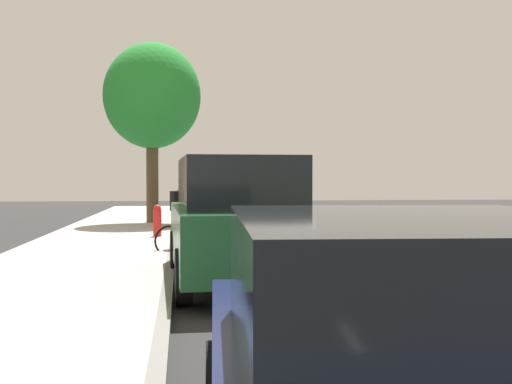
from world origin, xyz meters
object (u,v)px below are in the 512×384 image
(parked_sedan_grey_nearest, at_px, (201,199))
(street_tree_near_cyclist, at_px, (152,97))
(bicycle_at_curb, at_px, (194,239))
(fire_hydrant, at_px, (157,220))
(parked_pickup_silver_second, at_px, (208,201))
(parked_suv_green_mid, at_px, (236,220))
(cyclist_with_backpack, at_px, (183,205))

(parked_sedan_grey_nearest, distance_m, street_tree_near_cyclist, 8.03)
(parked_sedan_grey_nearest, xyz_separation_m, bicycle_at_curb, (0.63, 15.81, -0.39))
(fire_hydrant, bearing_deg, bicycle_at_curb, 104.82)
(bicycle_at_curb, bearing_deg, parked_pickup_silver_second, -94.54)
(parked_suv_green_mid, distance_m, street_tree_near_cyclist, 13.66)
(bicycle_at_curb, distance_m, fire_hydrant, 3.50)
(cyclist_with_backpack, bearing_deg, parked_suv_green_mid, 100.08)
(parked_pickup_silver_second, height_order, cyclist_with_backpack, parked_pickup_silver_second)
(parked_suv_green_mid, height_order, fire_hydrant, parked_suv_green_mid)
(parked_pickup_silver_second, xyz_separation_m, cyclist_with_backpack, (0.88, 7.80, 0.17))
(parked_suv_green_mid, bearing_deg, cyclist_with_backpack, -79.92)
(street_tree_near_cyclist, bearing_deg, cyclist_with_backpack, 96.93)
(parked_pickup_silver_second, bearing_deg, fire_hydrant, 72.33)
(parked_pickup_silver_second, bearing_deg, parked_sedan_grey_nearest, -89.83)
(parked_pickup_silver_second, height_order, fire_hydrant, parked_pickup_silver_second)
(parked_pickup_silver_second, distance_m, fire_hydrant, 5.11)
(street_tree_near_cyclist, bearing_deg, bicycle_at_curb, 97.98)
(parked_sedan_grey_nearest, distance_m, bicycle_at_curb, 15.83)
(parked_pickup_silver_second, relative_size, street_tree_near_cyclist, 0.86)
(parked_pickup_silver_second, bearing_deg, parked_suv_green_mid, 89.67)
(parked_sedan_grey_nearest, height_order, cyclist_with_backpack, cyclist_with_backpack)
(cyclist_with_backpack, bearing_deg, parked_sedan_grey_nearest, -93.18)
(street_tree_near_cyclist, bearing_deg, parked_sedan_grey_nearest, -105.49)
(bicycle_at_curb, relative_size, street_tree_near_cyclist, 0.27)
(bicycle_at_curb, bearing_deg, parked_sedan_grey_nearest, -92.29)
(fire_hydrant, bearing_deg, parked_pickup_silver_second, -107.67)
(parked_sedan_grey_nearest, xyz_separation_m, fire_hydrant, (1.53, 12.44, -0.19))
(cyclist_with_backpack, bearing_deg, bicycle_at_curb, 116.70)
(parked_sedan_grey_nearest, relative_size, street_tree_near_cyclist, 0.71)
(parked_pickup_silver_second, relative_size, parked_suv_green_mid, 1.13)
(cyclist_with_backpack, relative_size, fire_hydrant, 2.09)
(street_tree_near_cyclist, xyz_separation_m, fire_hydrant, (-0.37, 5.61, -3.96))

